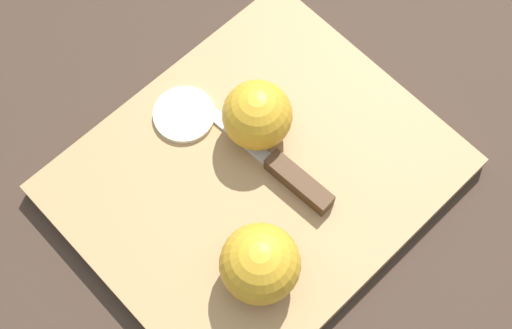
# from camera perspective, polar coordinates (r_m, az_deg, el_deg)

# --- Properties ---
(ground_plane) EXTENTS (4.00, 4.00, 0.00)m
(ground_plane) POSITION_cam_1_polar(r_m,az_deg,el_deg) (0.71, 0.00, -1.33)
(ground_plane) COLOR #38281E
(cutting_board) EXTENTS (0.37, 0.32, 0.02)m
(cutting_board) POSITION_cam_1_polar(r_m,az_deg,el_deg) (0.70, 0.00, -1.00)
(cutting_board) COLOR #A37A4C
(cutting_board) RESTS_ON ground_plane
(apple_half_left) EXTENTS (0.07, 0.07, 0.07)m
(apple_half_left) POSITION_cam_1_polar(r_m,az_deg,el_deg) (0.62, 0.34, -7.94)
(apple_half_left) COLOR gold
(apple_half_left) RESTS_ON cutting_board
(apple_half_right) EXTENTS (0.07, 0.07, 0.07)m
(apple_half_right) POSITION_cam_1_polar(r_m,az_deg,el_deg) (0.67, 0.07, 3.95)
(apple_half_right) COLOR gold
(apple_half_right) RESTS_ON cutting_board
(knife) EXTENTS (0.04, 0.15, 0.02)m
(knife) POSITION_cam_1_polar(r_m,az_deg,el_deg) (0.68, 2.94, -1.03)
(knife) COLOR silver
(knife) RESTS_ON cutting_board
(apple_slice) EXTENTS (0.06, 0.06, 0.01)m
(apple_slice) POSITION_cam_1_polar(r_m,az_deg,el_deg) (0.71, -5.77, 4.01)
(apple_slice) COLOR beige
(apple_slice) RESTS_ON cutting_board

